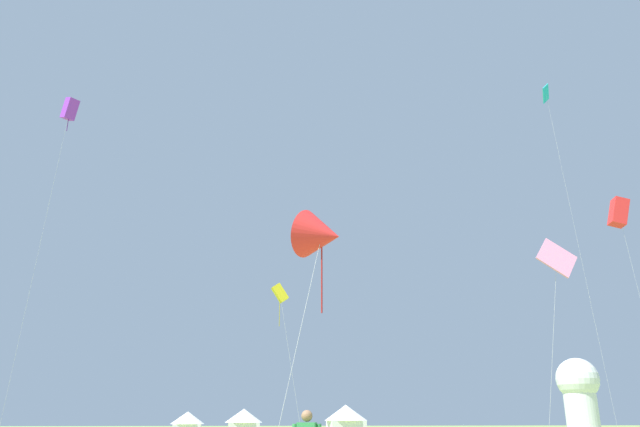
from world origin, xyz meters
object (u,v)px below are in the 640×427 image
Objects in this scene: kite_pink_diamond at (557,258)px; kite_red_delta at (322,235)px; kite_cyan_diamond at (547,100)px; kite_purple_box at (70,110)px; observatory_dome at (579,390)px; kite_yellow_box at (280,294)px; festival_tent_left at (346,418)px; festival_tent_center at (244,420)px; festival_tent_right at (187,422)px; kite_red_box at (619,212)px.

kite_pink_diamond reaches higher than kite_red_delta.
kite_pink_diamond is (-12.57, -18.50, -22.09)m from kite_cyan_diamond.
kite_cyan_diamond is 47.12m from kite_purple_box.
kite_purple_box reaches higher than observatory_dome.
kite_yellow_box is 0.36× the size of kite_purple_box.
kite_yellow_box is at bearing -109.44° from festival_tent_left.
kite_pink_diamond is 47.34m from festival_tent_center.
kite_pink_diamond is 0.39× the size of kite_purple_box.
kite_red_delta reaches higher than festival_tent_right.
observatory_dome is at bearing 42.00° from kite_yellow_box.
kite_purple_box is at bearing 146.98° from kite_pink_diamond.
kite_pink_diamond is at bearing -85.22° from festival_tent_left.
kite_red_delta is 0.86× the size of observatory_dome.
kite_pink_diamond is at bearing -136.26° from kite_red_box.
kite_purple_box is at bearing -119.15° from festival_tent_right.
kite_purple_box reaches higher than festival_tent_center.
kite_cyan_diamond is 13.83m from kite_red_box.
festival_tent_right is at bearing 143.96° from kite_red_box.
kite_pink_diamond reaches higher than festival_tent_center.
kite_red_box is at bearing -41.14° from festival_tent_center.
kite_red_delta is (18.69, -32.21, -21.14)m from kite_purple_box.
kite_purple_box reaches higher than festival_tent_right.
kite_red_box is 4.05× the size of festival_tent_left.
kite_red_box is at bearing -115.04° from observatory_dome.
kite_pink_diamond is at bearing -122.02° from observatory_dome.
kite_yellow_box is at bearing 143.10° from kite_pink_diamond.
kite_purple_box reaches higher than kite_pink_diamond.
kite_yellow_box is 68.37m from observatory_dome.
kite_purple_box is at bearing -153.60° from observatory_dome.
kite_red_box is (3.72, -2.91, -13.00)m from kite_cyan_diamond.
kite_yellow_box is 34.32m from festival_tent_right.
festival_tent_right is (-22.34, 43.70, -9.09)m from kite_pink_diamond.
festival_tent_right is at bearing 180.00° from festival_tent_left.
festival_tent_right is (-38.63, 28.11, -18.18)m from kite_red_box.
kite_yellow_box is (-27.65, -7.18, -22.40)m from kite_cyan_diamond.
kite_red_box reaches higher than observatory_dome.
kite_purple_box is 6.89× the size of festival_tent_center.
kite_yellow_box is at bearing -138.00° from observatory_dome.
festival_tent_left is (11.94, 53.62, -6.30)m from kite_red_delta.
kite_pink_diamond is 2.30× the size of festival_tent_left.
kite_purple_box is at bearing -145.05° from festival_tent_left.
festival_tent_right is 18.70m from festival_tent_left.
kite_cyan_diamond reaches higher than kite_red_box.
kite_red_box reaches higher than festival_tent_center.
kite_red_delta is at bearing -134.73° from kite_cyan_diamond.
kite_pink_diamond is 2.69× the size of festival_tent_center.
kite_purple_box reaches higher than festival_tent_left.
festival_tent_left is (11.43, 32.38, -8.32)m from kite_yellow_box.
kite_cyan_diamond is at bearing -57.23° from festival_tent_left.
kite_yellow_box is at bearing -77.35° from festival_tent_right.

